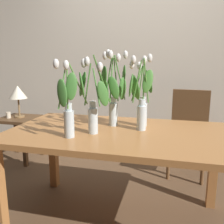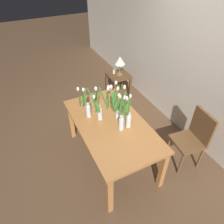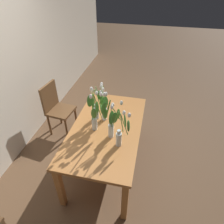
% 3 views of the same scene
% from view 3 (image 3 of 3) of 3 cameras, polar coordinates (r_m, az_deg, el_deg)
% --- Properties ---
extents(ground_plane, '(18.00, 18.00, 0.00)m').
position_cam_3_polar(ground_plane, '(3.16, -1.38, -14.56)').
color(ground_plane, brown).
extents(dining_table, '(1.60, 0.90, 0.74)m').
position_cam_3_polar(dining_table, '(2.68, -1.58, -5.85)').
color(dining_table, '#B7753D').
rests_on(dining_table, ground).
extents(tulip_vase_0, '(0.16, 0.26, 0.53)m').
position_cam_3_polar(tulip_vase_0, '(2.25, 2.29, -5.48)').
color(tulip_vase_0, silver).
rests_on(tulip_vase_0, dining_table).
extents(tulip_vase_1, '(0.23, 0.27, 0.58)m').
position_cam_3_polar(tulip_vase_1, '(2.36, -0.37, -2.50)').
color(tulip_vase_1, silver).
rests_on(tulip_vase_1, dining_table).
extents(tulip_vase_2, '(0.19, 0.19, 0.55)m').
position_cam_3_polar(tulip_vase_2, '(2.64, -2.39, 1.14)').
color(tulip_vase_2, silver).
rests_on(tulip_vase_2, dining_table).
extents(tulip_vase_3, '(0.21, 0.22, 0.58)m').
position_cam_3_polar(tulip_vase_3, '(2.46, -4.95, -0.62)').
color(tulip_vase_3, silver).
rests_on(tulip_vase_3, dining_table).
extents(tulip_vase_4, '(0.19, 0.19, 0.54)m').
position_cam_3_polar(tulip_vase_4, '(2.64, -4.27, 1.56)').
color(tulip_vase_4, silver).
rests_on(tulip_vase_4, dining_table).
extents(dining_chair, '(0.44, 0.44, 0.93)m').
position_cam_3_polar(dining_chair, '(3.50, -15.80, 1.56)').
color(dining_chair, brown).
rests_on(dining_chair, ground).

